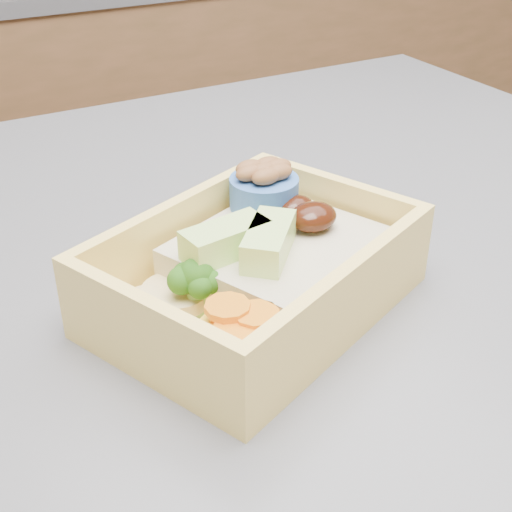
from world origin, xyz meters
TOP-DOWN VIEW (x-y plane):
  - bento_box at (0.15, -0.11)m, footprint 0.24×0.21m

SIDE VIEW (x-z plane):
  - bento_box at x=0.15m, z-range 0.91..0.98m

